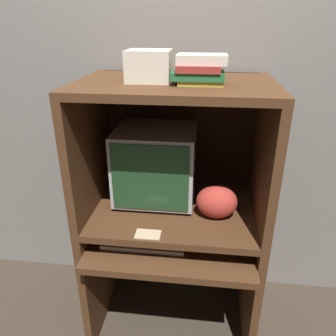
{
  "coord_description": "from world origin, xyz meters",
  "views": [
    {
      "loc": [
        0.15,
        -1.19,
        1.7
      ],
      "look_at": [
        -0.03,
        0.31,
        1.01
      ],
      "focal_mm": 35.0,
      "sensor_mm": 36.0,
      "label": 1
    }
  ],
  "objects_px": {
    "mouse": "(196,246)",
    "storage_box": "(149,66)",
    "crt_monitor": "(156,164)",
    "keyboard": "(144,242)",
    "book_stack": "(200,70)",
    "snack_bag": "(217,202)"
  },
  "relations": [
    {
      "from": "crt_monitor",
      "to": "keyboard",
      "type": "distance_m",
      "value": 0.42
    },
    {
      "from": "mouse",
      "to": "storage_box",
      "type": "height_order",
      "value": "storage_box"
    },
    {
      "from": "mouse",
      "to": "keyboard",
      "type": "bearing_deg",
      "value": 178.24
    },
    {
      "from": "snack_bag",
      "to": "book_stack",
      "type": "distance_m",
      "value": 0.65
    },
    {
      "from": "keyboard",
      "to": "mouse",
      "type": "height_order",
      "value": "mouse"
    },
    {
      "from": "snack_bag",
      "to": "crt_monitor",
      "type": "bearing_deg",
      "value": 154.81
    },
    {
      "from": "crt_monitor",
      "to": "book_stack",
      "type": "distance_m",
      "value": 0.59
    },
    {
      "from": "crt_monitor",
      "to": "storage_box",
      "type": "bearing_deg",
      "value": -91.47
    },
    {
      "from": "mouse",
      "to": "snack_bag",
      "type": "height_order",
      "value": "snack_bag"
    },
    {
      "from": "keyboard",
      "to": "snack_bag",
      "type": "xyz_separation_m",
      "value": [
        0.36,
        0.11,
        0.19
      ]
    },
    {
      "from": "mouse",
      "to": "book_stack",
      "type": "xyz_separation_m",
      "value": [
        -0.02,
        0.11,
        0.83
      ]
    },
    {
      "from": "mouse",
      "to": "book_stack",
      "type": "height_order",
      "value": "book_stack"
    },
    {
      "from": "crt_monitor",
      "to": "storage_box",
      "type": "distance_m",
      "value": 0.54
    },
    {
      "from": "mouse",
      "to": "book_stack",
      "type": "bearing_deg",
      "value": 99.13
    },
    {
      "from": "mouse",
      "to": "snack_bag",
      "type": "distance_m",
      "value": 0.24
    },
    {
      "from": "book_stack",
      "to": "storage_box",
      "type": "bearing_deg",
      "value": 169.27
    },
    {
      "from": "keyboard",
      "to": "mouse",
      "type": "relative_size",
      "value": 5.84
    },
    {
      "from": "keyboard",
      "to": "storage_box",
      "type": "distance_m",
      "value": 0.86
    },
    {
      "from": "book_stack",
      "to": "snack_bag",
      "type": "bearing_deg",
      "value": 4.29
    },
    {
      "from": "storage_box",
      "to": "snack_bag",
      "type": "bearing_deg",
      "value": -5.85
    },
    {
      "from": "crt_monitor",
      "to": "keyboard",
      "type": "bearing_deg",
      "value": -95.33
    },
    {
      "from": "crt_monitor",
      "to": "keyboard",
      "type": "xyz_separation_m",
      "value": [
        -0.03,
        -0.27,
        -0.32
      ]
    }
  ]
}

